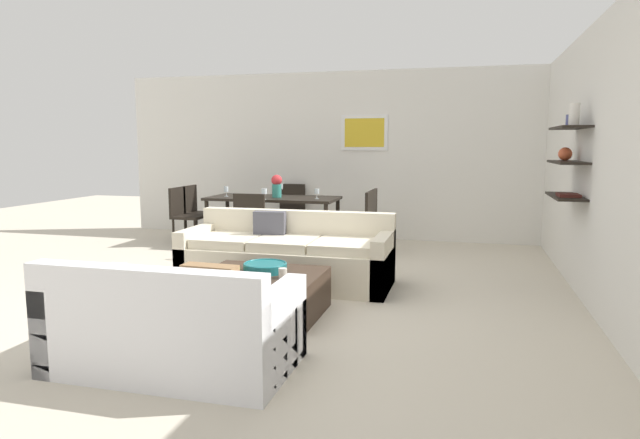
# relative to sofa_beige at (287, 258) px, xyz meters

# --- Properties ---
(ground_plane) EXTENTS (18.00, 18.00, 0.00)m
(ground_plane) POSITION_rel_sofa_beige_xyz_m (0.01, -0.34, -0.29)
(ground_plane) COLOR beige
(back_wall_unit) EXTENTS (8.40, 0.09, 2.70)m
(back_wall_unit) POSITION_rel_sofa_beige_xyz_m (0.31, 3.19, 1.06)
(back_wall_unit) COLOR silver
(back_wall_unit) RESTS_ON ground
(right_wall_shelf_unit) EXTENTS (0.34, 8.20, 2.70)m
(right_wall_shelf_unit) POSITION_rel_sofa_beige_xyz_m (3.04, 0.27, 1.06)
(right_wall_shelf_unit) COLOR silver
(right_wall_shelf_unit) RESTS_ON ground
(sofa_beige) EXTENTS (2.28, 0.90, 0.78)m
(sofa_beige) POSITION_rel_sofa_beige_xyz_m (0.00, 0.00, 0.00)
(sofa_beige) COLOR beige
(sofa_beige) RESTS_ON ground
(loveseat_white) EXTENTS (1.62, 0.90, 0.78)m
(loveseat_white) POSITION_rel_sofa_beige_xyz_m (-0.02, -2.41, 0.00)
(loveseat_white) COLOR white
(loveseat_white) RESTS_ON ground
(coffee_table) EXTENTS (1.09, 0.91, 0.38)m
(coffee_table) POSITION_rel_sofa_beige_xyz_m (0.11, -1.12, -0.10)
(coffee_table) COLOR #38281E
(coffee_table) RESTS_ON ground
(decorative_bowl) EXTENTS (0.40, 0.40, 0.08)m
(decorative_bowl) POSITION_rel_sofa_beige_xyz_m (0.13, -1.04, 0.13)
(decorative_bowl) COLOR #19666B
(decorative_bowl) RESTS_ON coffee_table
(candle_jar) EXTENTS (0.07, 0.07, 0.09)m
(candle_jar) POSITION_rel_sofa_beige_xyz_m (0.37, -1.24, 0.13)
(candle_jar) COLOR silver
(candle_jar) RESTS_ON coffee_table
(apple_on_coffee_table) EXTENTS (0.08, 0.08, 0.08)m
(apple_on_coffee_table) POSITION_rel_sofa_beige_xyz_m (-0.09, -1.19, 0.13)
(apple_on_coffee_table) COLOR #669E2D
(apple_on_coffee_table) RESTS_ON coffee_table
(dining_table) EXTENTS (1.95, 0.85, 0.75)m
(dining_table) POSITION_rel_sofa_beige_xyz_m (-0.91, 2.09, 0.39)
(dining_table) COLOR black
(dining_table) RESTS_ON ground
(dining_chair_right_near) EXTENTS (0.44, 0.44, 0.88)m
(dining_chair_right_near) POSITION_rel_sofa_beige_xyz_m (0.47, 1.90, 0.21)
(dining_chair_right_near) COLOR black
(dining_chair_right_near) RESTS_ON ground
(dining_chair_left_far) EXTENTS (0.44, 0.44, 0.88)m
(dining_chair_left_far) POSITION_rel_sofa_beige_xyz_m (-2.29, 2.28, 0.21)
(dining_chair_left_far) COLOR black
(dining_chair_left_far) RESTS_ON ground
(dining_chair_right_far) EXTENTS (0.44, 0.44, 0.88)m
(dining_chair_right_far) POSITION_rel_sofa_beige_xyz_m (0.47, 2.28, 0.21)
(dining_chair_right_far) COLOR black
(dining_chair_right_far) RESTS_ON ground
(dining_chair_left_near) EXTENTS (0.44, 0.44, 0.88)m
(dining_chair_left_near) POSITION_rel_sofa_beige_xyz_m (-2.29, 1.90, 0.21)
(dining_chair_left_near) COLOR black
(dining_chair_left_near) RESTS_ON ground
(dining_chair_head) EXTENTS (0.44, 0.44, 0.88)m
(dining_chair_head) POSITION_rel_sofa_beige_xyz_m (-0.91, 2.92, 0.21)
(dining_chair_head) COLOR black
(dining_chair_head) RESTS_ON ground
(dining_chair_foot) EXTENTS (0.44, 0.44, 0.88)m
(dining_chair_foot) POSITION_rel_sofa_beige_xyz_m (-0.91, 1.26, 0.21)
(dining_chair_foot) COLOR black
(dining_chair_foot) RESTS_ON ground
(wine_glass_head) EXTENTS (0.07, 0.07, 0.18)m
(wine_glass_head) POSITION_rel_sofa_beige_xyz_m (-0.91, 2.46, 0.58)
(wine_glass_head) COLOR silver
(wine_glass_head) RESTS_ON dining_table
(wine_glass_foot) EXTENTS (0.08, 0.08, 0.16)m
(wine_glass_foot) POSITION_rel_sofa_beige_xyz_m (-0.91, 1.72, 0.57)
(wine_glass_foot) COLOR silver
(wine_glass_foot) RESTS_ON dining_table
(wine_glass_right_near) EXTENTS (0.07, 0.07, 0.15)m
(wine_glass_right_near) POSITION_rel_sofa_beige_xyz_m (-0.20, 1.98, 0.56)
(wine_glass_right_near) COLOR silver
(wine_glass_right_near) RESTS_ON dining_table
(wine_glass_left_near) EXTENTS (0.06, 0.06, 0.15)m
(wine_glass_left_near) POSITION_rel_sofa_beige_xyz_m (-1.63, 1.98, 0.56)
(wine_glass_left_near) COLOR silver
(wine_glass_left_near) RESTS_ON dining_table
(centerpiece_vase) EXTENTS (0.16, 0.16, 0.34)m
(centerpiece_vase) POSITION_rel_sofa_beige_xyz_m (-0.84, 2.05, 0.64)
(centerpiece_vase) COLOR teal
(centerpiece_vase) RESTS_ON dining_table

